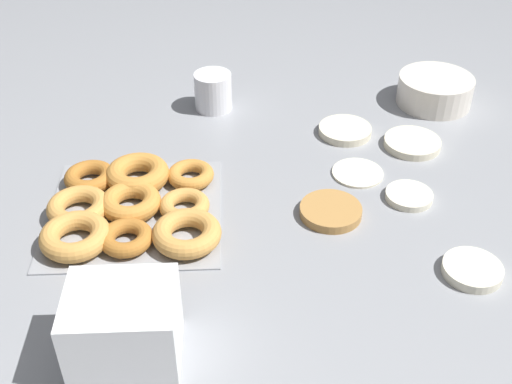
{
  "coord_description": "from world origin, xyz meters",
  "views": [
    {
      "loc": [
        0.84,
        -0.12,
        0.68
      ],
      "look_at": [
        -0.0,
        -0.08,
        0.04
      ],
      "focal_mm": 45.0,
      "sensor_mm": 36.0,
      "label": 1
    }
  ],
  "objects_px": {
    "pancake_1": "(331,211)",
    "paper_cup": "(213,91)",
    "pancake_2": "(412,143)",
    "pancake_0": "(409,196)",
    "pancake_5": "(358,172)",
    "pancake_4": "(472,270)",
    "batter_bowl": "(435,90)",
    "container_stack": "(124,327)",
    "donut_tray": "(130,206)",
    "pancake_3": "(345,130)"
  },
  "relations": [
    {
      "from": "pancake_2",
      "to": "pancake_3",
      "type": "xyz_separation_m",
      "value": [
        -0.05,
        -0.12,
        0.0
      ]
    },
    {
      "from": "pancake_1",
      "to": "paper_cup",
      "type": "distance_m",
      "value": 0.42
    },
    {
      "from": "pancake_0",
      "to": "pancake_1",
      "type": "xyz_separation_m",
      "value": [
        0.04,
        -0.14,
        0.0
      ]
    },
    {
      "from": "pancake_0",
      "to": "pancake_5",
      "type": "relative_size",
      "value": 0.87
    },
    {
      "from": "pancake_0",
      "to": "batter_bowl",
      "type": "xyz_separation_m",
      "value": [
        -0.33,
        0.13,
        0.02
      ]
    },
    {
      "from": "pancake_1",
      "to": "pancake_3",
      "type": "height_order",
      "value": "same"
    },
    {
      "from": "pancake_0",
      "to": "container_stack",
      "type": "relative_size",
      "value": 0.59
    },
    {
      "from": "pancake_0",
      "to": "container_stack",
      "type": "height_order",
      "value": "container_stack"
    },
    {
      "from": "pancake_4",
      "to": "pancake_5",
      "type": "distance_m",
      "value": 0.29
    },
    {
      "from": "pancake_0",
      "to": "donut_tray",
      "type": "relative_size",
      "value": 0.28
    },
    {
      "from": "pancake_4",
      "to": "pancake_5",
      "type": "height_order",
      "value": "pancake_4"
    },
    {
      "from": "pancake_1",
      "to": "container_stack",
      "type": "distance_m",
      "value": 0.42
    },
    {
      "from": "pancake_0",
      "to": "pancake_4",
      "type": "xyz_separation_m",
      "value": [
        0.19,
        0.05,
        0.0
      ]
    },
    {
      "from": "pancake_4",
      "to": "container_stack",
      "type": "height_order",
      "value": "container_stack"
    },
    {
      "from": "container_stack",
      "to": "donut_tray",
      "type": "bearing_deg",
      "value": -174.26
    },
    {
      "from": "pancake_5",
      "to": "batter_bowl",
      "type": "height_order",
      "value": "batter_bowl"
    },
    {
      "from": "pancake_3",
      "to": "donut_tray",
      "type": "bearing_deg",
      "value": -58.88
    },
    {
      "from": "batter_bowl",
      "to": "container_stack",
      "type": "xyz_separation_m",
      "value": [
        0.65,
        -0.58,
        0.02
      ]
    },
    {
      "from": "pancake_1",
      "to": "donut_tray",
      "type": "relative_size",
      "value": 0.36
    },
    {
      "from": "container_stack",
      "to": "pancake_0",
      "type": "bearing_deg",
      "value": 125.52
    },
    {
      "from": "pancake_1",
      "to": "pancake_3",
      "type": "distance_m",
      "value": 0.26
    },
    {
      "from": "pancake_2",
      "to": "pancake_4",
      "type": "xyz_separation_m",
      "value": [
        0.35,
        0.01,
        0.0
      ]
    },
    {
      "from": "batter_bowl",
      "to": "pancake_0",
      "type": "bearing_deg",
      "value": -21.45
    },
    {
      "from": "paper_cup",
      "to": "pancake_5",
      "type": "bearing_deg",
      "value": 45.93
    },
    {
      "from": "pancake_0",
      "to": "pancake_5",
      "type": "height_order",
      "value": "pancake_0"
    },
    {
      "from": "pancake_1",
      "to": "pancake_4",
      "type": "xyz_separation_m",
      "value": [
        0.15,
        0.19,
        -0.0
      ]
    },
    {
      "from": "pancake_5",
      "to": "batter_bowl",
      "type": "relative_size",
      "value": 0.59
    },
    {
      "from": "pancake_0",
      "to": "paper_cup",
      "type": "relative_size",
      "value": 1.03
    },
    {
      "from": "pancake_2",
      "to": "pancake_4",
      "type": "distance_m",
      "value": 0.35
    },
    {
      "from": "pancake_2",
      "to": "paper_cup",
      "type": "relative_size",
      "value": 1.38
    },
    {
      "from": "pancake_1",
      "to": "pancake_2",
      "type": "xyz_separation_m",
      "value": [
        -0.2,
        0.19,
        -0.0
      ]
    },
    {
      "from": "paper_cup",
      "to": "pancake_4",
      "type": "bearing_deg",
      "value": 36.91
    },
    {
      "from": "pancake_0",
      "to": "pancake_1",
      "type": "bearing_deg",
      "value": -74.73
    },
    {
      "from": "donut_tray",
      "to": "batter_bowl",
      "type": "bearing_deg",
      "value": 120.47
    },
    {
      "from": "pancake_4",
      "to": "batter_bowl",
      "type": "bearing_deg",
      "value": 171.25
    },
    {
      "from": "pancake_2",
      "to": "pancake_5",
      "type": "distance_m",
      "value": 0.15
    },
    {
      "from": "pancake_1",
      "to": "paper_cup",
      "type": "bearing_deg",
      "value": -151.88
    },
    {
      "from": "pancake_0",
      "to": "paper_cup",
      "type": "xyz_separation_m",
      "value": [
        -0.33,
        -0.34,
        0.03
      ]
    },
    {
      "from": "pancake_3",
      "to": "batter_bowl",
      "type": "relative_size",
      "value": 0.67
    },
    {
      "from": "pancake_1",
      "to": "donut_tray",
      "type": "xyz_separation_m",
      "value": [
        -0.02,
        -0.33,
        0.01
      ]
    },
    {
      "from": "pancake_2",
      "to": "pancake_5",
      "type": "xyz_separation_m",
      "value": [
        0.09,
        -0.12,
        -0.0
      ]
    },
    {
      "from": "paper_cup",
      "to": "pancake_0",
      "type": "bearing_deg",
      "value": 45.6
    },
    {
      "from": "donut_tray",
      "to": "pancake_1",
      "type": "bearing_deg",
      "value": 87.35
    },
    {
      "from": "pancake_1",
      "to": "pancake_3",
      "type": "bearing_deg",
      "value": 165.95
    },
    {
      "from": "donut_tray",
      "to": "pancake_2",
      "type": "bearing_deg",
      "value": 109.9
    },
    {
      "from": "donut_tray",
      "to": "pancake_5",
      "type": "bearing_deg",
      "value": 104.1
    },
    {
      "from": "pancake_5",
      "to": "donut_tray",
      "type": "height_order",
      "value": "donut_tray"
    },
    {
      "from": "pancake_0",
      "to": "pancake_4",
      "type": "height_order",
      "value": "pancake_4"
    },
    {
      "from": "pancake_0",
      "to": "paper_cup",
      "type": "height_order",
      "value": "paper_cup"
    },
    {
      "from": "pancake_2",
      "to": "pancake_3",
      "type": "distance_m",
      "value": 0.13
    }
  ]
}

